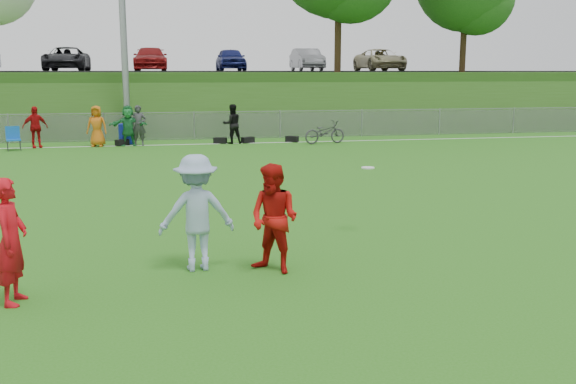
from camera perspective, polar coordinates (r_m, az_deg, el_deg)
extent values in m
plane|color=#276916|center=(10.26, -2.45, -6.95)|extent=(120.00, 120.00, 0.00)
cube|color=white|center=(27.88, -8.09, 4.23)|extent=(60.00, 0.10, 0.01)
cube|color=gray|center=(29.81, -8.33, 5.79)|extent=(58.00, 0.02, 1.20)
cube|color=gray|center=(29.76, -8.37, 7.04)|extent=(58.00, 0.04, 0.04)
cylinder|color=gray|center=(30.64, -14.53, 15.81)|extent=(0.30, 0.30, 12.00)
cube|color=#295217|center=(40.72, -9.17, 8.33)|extent=(120.00, 18.00, 3.00)
cube|color=black|center=(42.69, -9.34, 10.52)|extent=(120.00, 12.00, 0.10)
cylinder|color=black|center=(39.85, 15.45, 15.24)|extent=(0.36, 0.36, 7.00)
imported|color=black|center=(42.04, -19.08, 11.13)|extent=(2.39, 5.18, 1.44)
imported|color=maroon|center=(41.67, -12.12, 11.48)|extent=(2.02, 4.96, 1.44)
imported|color=navy|center=(41.91, -5.13, 11.66)|extent=(1.70, 4.23, 1.44)
imported|color=slate|center=(42.73, 1.69, 11.68)|extent=(1.52, 4.37, 1.44)
imported|color=tan|center=(44.11, 8.17, 11.55)|extent=(2.39, 5.18, 1.44)
imported|color=#AF0C0E|center=(28.22, -21.56, 5.39)|extent=(1.08, 0.77, 1.69)
imported|color=#C46112|center=(27.88, -16.63, 5.63)|extent=(0.91, 0.67, 1.69)
imported|color=#207A3A|center=(27.79, -14.02, 5.74)|extent=(1.57, 0.51, 1.69)
imported|color=#323335|center=(27.77, -13.13, 5.78)|extent=(0.65, 0.46, 1.69)
imported|color=black|center=(27.92, -4.99, 6.04)|extent=(0.92, 0.77, 1.69)
cube|color=black|center=(27.98, -14.53, 4.27)|extent=(0.61, 0.56, 0.26)
cube|color=black|center=(28.03, -6.05, 4.57)|extent=(0.61, 0.46, 0.26)
cube|color=black|center=(28.17, -3.59, 4.64)|extent=(0.62, 0.48, 0.26)
cube|color=black|center=(28.49, 0.36, 4.73)|extent=(0.61, 0.54, 0.26)
imported|color=red|center=(9.38, -23.42, -4.04)|extent=(0.48, 0.67, 1.73)
imported|color=#B3100C|center=(9.95, -1.23, -2.39)|extent=(1.05, 1.04, 1.71)
imported|color=#92AACB|center=(10.17, -8.13, -1.84)|extent=(1.24, 0.77, 1.84)
cylinder|color=silver|center=(12.39, 7.12, 2.15)|extent=(0.25, 0.25, 0.02)
cylinder|color=#1023AE|center=(28.50, -14.24, 5.02)|extent=(0.67, 0.67, 0.87)
cube|color=#1057B6|center=(27.61, -23.21, 4.27)|extent=(0.65, 0.65, 0.05)
cube|color=#1057B6|center=(27.84, -23.28, 4.86)|extent=(0.52, 0.18, 0.53)
imported|color=#302F32|center=(27.86, 3.28, 5.33)|extent=(1.98, 1.06, 0.99)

